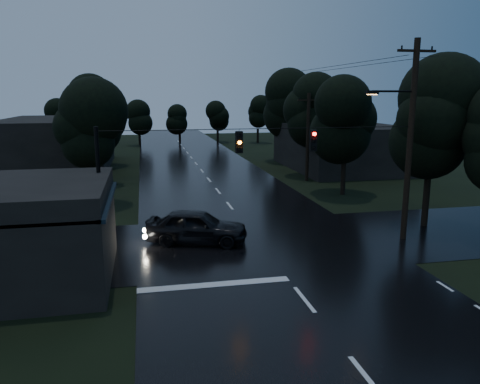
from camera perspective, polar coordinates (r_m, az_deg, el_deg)
name	(u,v)px	position (r m, az deg, el deg)	size (l,w,h in m)	color
ground	(368,380)	(13.63, 15.35, -21.25)	(160.00, 160.00, 0.00)	black
main_road	(209,180)	(41.11, -3.80, 1.47)	(12.00, 120.00, 0.02)	black
cross_street	(258,242)	(23.91, 2.24, -6.11)	(60.00, 9.00, 0.02)	black
building_far_right	(341,147)	(48.48, 12.16, 5.43)	(10.00, 14.00, 4.40)	black
building_far_left	(58,143)	(51.02, -21.32, 5.53)	(10.00, 16.00, 5.00)	black
utility_pole_main	(409,137)	(24.81, 19.88, 6.27)	(3.50, 0.30, 10.00)	black
utility_pole_far	(308,136)	(40.65, 8.27, 6.77)	(2.00, 0.30, 7.50)	black
anchor_pole_left	(100,195)	(21.61, -16.71, -0.31)	(0.18, 0.18, 6.00)	black
span_signals	(276,140)	(22.02, 4.39, 6.29)	(15.00, 0.37, 1.12)	black
tree_corner_near	(433,120)	(27.84, 22.43, 8.13)	(4.48, 4.48, 9.44)	black
tree_left_a	(88,127)	(32.33, -18.02, 7.49)	(3.92, 3.92, 8.26)	black
tree_left_b	(91,116)	(40.32, -17.72, 8.78)	(4.20, 4.20, 8.85)	black
tree_left_c	(95,108)	(50.31, -17.30, 9.72)	(4.48, 4.48, 9.44)	black
tree_right_a	(346,119)	(35.25, 12.78, 8.69)	(4.20, 4.20, 8.85)	black
tree_right_b	(315,110)	(42.85, 9.09, 9.83)	(4.48, 4.48, 9.44)	black
tree_right_c	(288,104)	(52.49, 5.82, 10.66)	(4.76, 4.76, 10.03)	black
car	(197,226)	(23.61, -5.30, -4.20)	(2.03, 5.05, 1.72)	black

